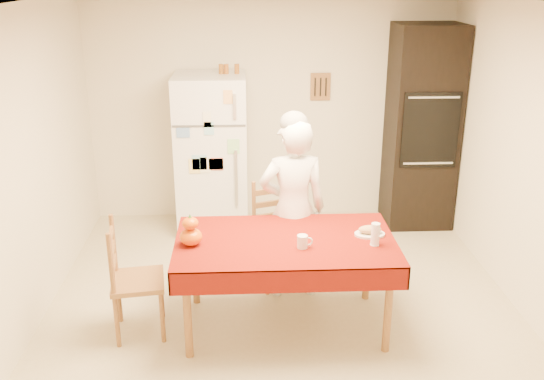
{
  "coord_description": "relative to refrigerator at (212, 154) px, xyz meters",
  "views": [
    {
      "loc": [
        -0.31,
        -4.38,
        2.74
      ],
      "look_at": [
        -0.08,
        0.2,
        1.05
      ],
      "focal_mm": 40.0,
      "sensor_mm": 36.0,
      "label": 1
    }
  ],
  "objects": [
    {
      "name": "spice_jar_mid",
      "position": [
        0.18,
        0.05,
        0.9
      ],
      "size": [
        0.05,
        0.05,
        0.1
      ],
      "primitive_type": "cylinder",
      "color": "#98531B",
      "rests_on": "refrigerator"
    },
    {
      "name": "pumpkin_lower",
      "position": [
        -0.07,
        -2.07,
        -0.02
      ],
      "size": [
        0.17,
        0.17,
        0.13
      ],
      "primitive_type": "ellipsoid",
      "color": "#D15304",
      "rests_on": "dining_table"
    },
    {
      "name": "bread_plate",
      "position": [
        1.32,
        -1.97,
        -0.08
      ],
      "size": [
        0.24,
        0.24,
        0.02
      ],
      "primitive_type": "cylinder",
      "color": "white",
      "rests_on": "dining_table"
    },
    {
      "name": "coffee_mug",
      "position": [
        0.77,
        -2.17,
        -0.04
      ],
      "size": [
        0.08,
        0.08,
        0.1
      ],
      "primitive_type": "cylinder",
      "color": "silver",
      "rests_on": "dining_table"
    },
    {
      "name": "dining_table",
      "position": [
        0.65,
        -2.02,
        -0.16
      ],
      "size": [
        1.7,
        1.0,
        0.76
      ],
      "color": "brown",
      "rests_on": "floor"
    },
    {
      "name": "pumpkin_upper",
      "position": [
        -0.07,
        -2.07,
        0.09
      ],
      "size": [
        0.12,
        0.12,
        0.09
      ],
      "primitive_type": "ellipsoid",
      "color": "#CA3404",
      "rests_on": "pumpkin_lower"
    },
    {
      "name": "floor",
      "position": [
        0.65,
        -1.88,
        -0.85
      ],
      "size": [
        4.5,
        4.5,
        0.0
      ],
      "primitive_type": "plane",
      "color": "tan",
      "rests_on": "ground"
    },
    {
      "name": "room_shell",
      "position": [
        0.65,
        -1.88,
        0.77
      ],
      "size": [
        4.02,
        4.52,
        2.51
      ],
      "color": "beige",
      "rests_on": "ground"
    },
    {
      "name": "wine_glass",
      "position": [
        1.32,
        -2.15,
        -0.0
      ],
      "size": [
        0.07,
        0.07,
        0.18
      ],
      "primitive_type": "cylinder",
      "color": "white",
      "rests_on": "dining_table"
    },
    {
      "name": "spice_jar_right",
      "position": [
        0.29,
        0.05,
        0.9
      ],
      "size": [
        0.05,
        0.05,
        0.1
      ],
      "primitive_type": "cylinder",
      "color": "#91531A",
      "rests_on": "refrigerator"
    },
    {
      "name": "refrigerator",
      "position": [
        0.0,
        0.0,
        0.0
      ],
      "size": [
        0.75,
        0.74,
        1.7
      ],
      "color": "white",
      "rests_on": "floor"
    },
    {
      "name": "chair_left",
      "position": [
        -0.56,
        -2.07,
        -0.34
      ],
      "size": [
        0.46,
        0.47,
        0.95
      ],
      "rotation": [
        0.0,
        0.0,
        1.71
      ],
      "color": "brown",
      "rests_on": "floor"
    },
    {
      "name": "oven_cabinet",
      "position": [
        2.28,
        0.05,
        0.25
      ],
      "size": [
        0.7,
        0.62,
        2.2
      ],
      "color": "black",
      "rests_on": "floor"
    },
    {
      "name": "chair_far",
      "position": [
        0.63,
        -1.24,
        -0.34
      ],
      "size": [
        0.52,
        0.51,
        0.95
      ],
      "rotation": [
        0.0,
        0.0,
        0.32
      ],
      "color": "brown",
      "rests_on": "floor"
    },
    {
      "name": "spice_jar_left",
      "position": [
        0.12,
        0.05,
        0.9
      ],
      "size": [
        0.05,
        0.05,
        0.1
      ],
      "primitive_type": "cylinder",
      "color": "brown",
      "rests_on": "refrigerator"
    },
    {
      "name": "seated_woman",
      "position": [
        0.75,
        -1.49,
        -0.05
      ],
      "size": [
        0.61,
        0.43,
        1.59
      ],
      "primitive_type": "imported",
      "rotation": [
        0.0,
        0.0,
        3.22
      ],
      "color": "white",
      "rests_on": "floor"
    },
    {
      "name": "bread_loaf",
      "position": [
        1.32,
        -1.97,
        -0.04
      ],
      "size": [
        0.18,
        0.1,
        0.06
      ],
      "primitive_type": "ellipsoid",
      "color": "#AA8453",
      "rests_on": "bread_plate"
    }
  ]
}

